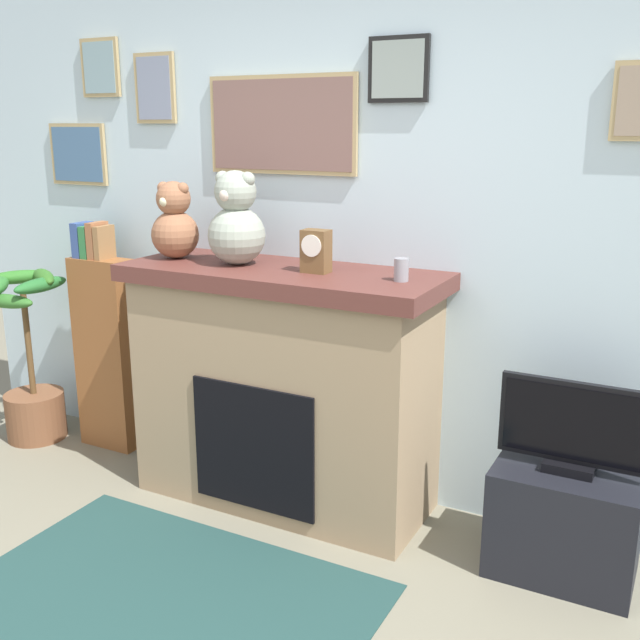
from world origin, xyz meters
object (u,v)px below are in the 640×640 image
Objects in this scene: bookshelf at (106,346)px; tv_stand at (564,522)px; television at (573,429)px; mantel_clock at (316,251)px; fireplace at (284,386)px; teddy_bear_tan at (236,223)px; teddy_bear_brown at (175,224)px; potted_plant at (32,377)px; candle_jar at (401,270)px.

tv_stand is at bearing -2.20° from bookshelf.
television is 3.02× the size of mantel_clock.
fireplace is at bearing -3.91° from bookshelf.
tv_stand is 1.31× the size of teddy_bear_tan.
fireplace is 7.97× the size of mantel_clock.
teddy_bear_tan is (-0.24, -0.02, 0.79)m from fireplace.
tv_stand is 2.27m from teddy_bear_brown.
potted_plant reaches higher than television.
fireplace is 1.52× the size of potted_plant.
teddy_bear_tan is (-0.43, 0.00, 0.10)m from mantel_clock.
teddy_bear_tan is at bearing -179.96° from candle_jar.
mantel_clock is at bearing -0.06° from teddy_bear_brown.
teddy_bear_brown is (-1.97, -0.00, 1.13)m from tv_stand.
candle_jar is (-0.76, -0.00, 1.00)m from tv_stand.
fireplace reaches higher than potted_plant.
teddy_bear_tan is (1.00, -0.10, 0.78)m from bookshelf.
bookshelf is 2.63m from tv_stand.
teddy_bear_brown reaches higher than television.
candle_jar is at bearing 1.02° from potted_plant.
potted_plant is 2.46m from candle_jar.
potted_plant is at bearing -179.22° from television.
fireplace is at bearing 179.34° from tv_stand.
potted_plant reaches higher than tv_stand.
fireplace is 0.82m from teddy_bear_tan.
potted_plant is 2.66× the size of teddy_bear_brown.
fireplace is at bearing 1.98° from potted_plant.
potted_plant is 1.78m from teddy_bear_tan.
television is at bearing 0.04° from teddy_bear_tan.
bookshelf is 2.25× the size of tv_stand.
teddy_bear_brown is at bearing 179.99° from teddy_bear_tan.
candle_jar is (0.61, -0.02, 0.64)m from fireplace.
teddy_bear_tan is at bearing -175.62° from fireplace.
teddy_bear_tan is at bearing 1.59° from potted_plant.
tv_stand is (2.60, -0.10, -0.37)m from bookshelf.
potted_plant is 10.24× the size of candle_jar.
fireplace is 0.97m from teddy_bear_brown.
tv_stand is at bearing 0.17° from mantel_clock.
teddy_bear_brown reaches higher than mantel_clock.
bookshelf is 3.44× the size of teddy_bear_brown.
television is 1.33m from mantel_clock.
fireplace is 1.18× the size of bookshelf.
television is at bearing 0.05° from candle_jar.
candle_jar is at bearing -179.95° from television.
teddy_bear_brown is (1.10, 0.04, 0.97)m from potted_plant.
teddy_bear_brown is at bearing -179.92° from tv_stand.
potted_plant is 2.28× the size of teddy_bear_tan.
mantel_clock reaches higher than fireplace.
tv_stand is at bearing 0.10° from teddy_bear_tan.
potted_plant is at bearing -178.41° from teddy_bear_tan.
candle_jar is at bearing -1.67° from fireplace.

